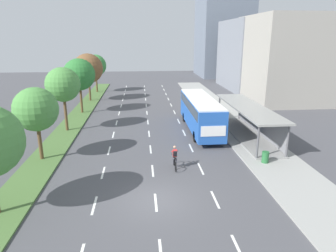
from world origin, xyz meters
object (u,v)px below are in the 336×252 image
(bus, at_px, (200,111))
(median_tree_third, at_px, (63,85))
(median_tree_farthest, at_px, (95,65))
(trash_bin, at_px, (265,157))
(cyclist, at_px, (175,158))
(median_tree_fourth, at_px, (79,75))
(bus_shelter, at_px, (250,118))
(median_tree_second, at_px, (36,109))
(median_tree_fifth, at_px, (88,69))

(bus, height_order, median_tree_third, median_tree_third)
(median_tree_farthest, bearing_deg, bus, -59.97)
(median_tree_farthest, bearing_deg, trash_bin, -62.67)
(bus, bearing_deg, cyclist, -111.81)
(median_tree_fourth, relative_size, trash_bin, 7.83)
(median_tree_third, height_order, median_tree_farthest, median_tree_third)
(bus_shelter, distance_m, median_tree_second, 18.60)
(bus_shelter, relative_size, median_tree_fourth, 1.86)
(bus_shelter, height_order, trash_bin, bus_shelter)
(median_tree_second, height_order, median_tree_fifth, median_tree_fifth)
(median_tree_second, distance_m, median_tree_farthest, 29.97)
(bus_shelter, height_order, median_tree_third, median_tree_third)
(median_tree_fourth, relative_size, median_tree_fifth, 0.97)
(bus, height_order, median_tree_fourth, median_tree_fourth)
(median_tree_second, xyz_separation_m, median_tree_fourth, (0.38, 14.98, 0.79))
(bus_shelter, relative_size, bus, 1.10)
(median_tree_fourth, bearing_deg, median_tree_fifth, 91.15)
(median_tree_second, relative_size, median_tree_fifth, 0.81)
(median_tree_second, bearing_deg, median_tree_fifth, 89.41)
(cyclist, distance_m, median_tree_third, 14.57)
(median_tree_fifth, height_order, median_tree_farthest, median_tree_fifth)
(median_tree_third, xyz_separation_m, median_tree_farthest, (-0.00, 22.48, -0.14))
(bus_shelter, relative_size, trash_bin, 14.59)
(median_tree_third, relative_size, median_tree_fourth, 0.95)
(median_tree_third, relative_size, median_tree_fifth, 0.92)
(cyclist, distance_m, median_tree_farthest, 34.12)
(bus, relative_size, median_tree_second, 2.03)
(median_tree_second, bearing_deg, bus, 25.64)
(bus_shelter, xyz_separation_m, cyclist, (-7.91, -6.56, -1.08))
(median_tree_third, xyz_separation_m, median_tree_fifth, (0.00, 14.98, 0.09))
(bus, xyz_separation_m, median_tree_fourth, (-13.36, 8.39, 2.76))
(bus_shelter, bearing_deg, median_tree_farthest, 124.51)
(cyclist, relative_size, median_tree_second, 0.33)
(median_tree_fourth, height_order, trash_bin, median_tree_fourth)
(bus_shelter, xyz_separation_m, bus, (-4.28, 2.50, 0.20))
(cyclist, xyz_separation_m, median_tree_second, (-10.11, 2.47, 3.25))
(median_tree_third, distance_m, median_tree_farthest, 22.48)
(cyclist, bearing_deg, bus, 68.19)
(bus, height_order, trash_bin, bus)
(bus_shelter, height_order, cyclist, bus_shelter)
(median_tree_fourth, bearing_deg, cyclist, -60.85)
(bus, distance_m, cyclist, 9.84)
(median_tree_fourth, height_order, median_tree_farthest, median_tree_fourth)
(trash_bin, bearing_deg, bus_shelter, 80.51)
(median_tree_fourth, bearing_deg, median_tree_farthest, 90.58)
(cyclist, relative_size, median_tree_third, 0.29)
(cyclist, height_order, median_tree_third, median_tree_third)
(bus_shelter, distance_m, median_tree_farthest, 31.52)
(trash_bin, bearing_deg, bus, 109.65)
(median_tree_third, xyz_separation_m, trash_bin, (16.71, -9.86, -4.16))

